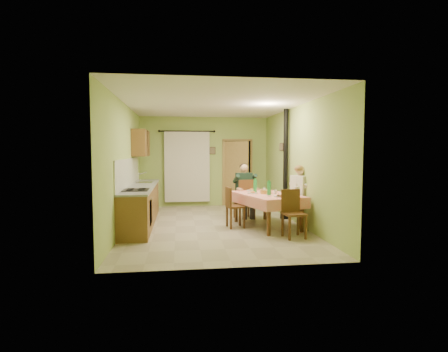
{
  "coord_description": "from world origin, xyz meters",
  "views": [
    {
      "loc": [
        -0.79,
        -8.03,
        1.73
      ],
      "look_at": [
        0.25,
        0.1,
        1.15
      ],
      "focal_mm": 28.0,
      "sensor_mm": 36.0,
      "label": 1
    }
  ],
  "objects": [
    {
      "name": "tableware",
      "position": [
        1.24,
        -0.39,
        0.83
      ],
      "size": [
        0.95,
        1.53,
        0.33
      ],
      "color": "white",
      "rests_on": "dining_table"
    },
    {
      "name": "chair_right",
      "position": [
        1.97,
        -0.38,
        0.29
      ],
      "size": [
        0.52,
        0.52,
        0.95
      ],
      "rotation": [
        0.0,
        0.0,
        2.01
      ],
      "color": "#543216",
      "rests_on": "ground"
    },
    {
      "name": "chair_far",
      "position": [
        0.86,
        0.7,
        0.29
      ],
      "size": [
        0.53,
        0.53,
        1.02
      ],
      "rotation": [
        0.0,
        0.0,
        0.2
      ],
      "color": "#543216",
      "rests_on": "ground"
    },
    {
      "name": "chair_left",
      "position": [
        0.45,
        -0.28,
        0.29
      ],
      "size": [
        0.42,
        0.42,
        0.92
      ],
      "rotation": [
        0.0,
        0.0,
        -1.42
      ],
      "color": "#543216",
      "rests_on": "ground"
    },
    {
      "name": "picture_back",
      "position": [
        0.25,
        2.97,
        1.75
      ],
      "size": [
        0.19,
        0.03,
        0.23
      ],
      "primitive_type": "cube",
      "color": "black",
      "rests_on": "room_shell"
    },
    {
      "name": "curtain",
      "position": [
        -0.55,
        2.9,
        1.26
      ],
      "size": [
        1.7,
        0.07,
        2.22
      ],
      "color": "black",
      "rests_on": "ground"
    },
    {
      "name": "stove_flue",
      "position": [
        1.9,
        0.6,
        1.02
      ],
      "size": [
        0.24,
        0.24,
        2.8
      ],
      "color": "black",
      "rests_on": "ground"
    },
    {
      "name": "floor",
      "position": [
        0.0,
        0.0,
        0.0
      ],
      "size": [
        4.0,
        6.0,
        0.01
      ],
      "primitive_type": "cube",
      "color": "tan",
      "rests_on": "ground"
    },
    {
      "name": "man_right",
      "position": [
        1.96,
        -0.38,
        0.88
      ],
      "size": [
        0.61,
        0.65,
        1.39
      ],
      "rotation": [
        0.0,
        0.0,
        2.01
      ],
      "color": "silver",
      "rests_on": "chair_right"
    },
    {
      "name": "doorway",
      "position": [
        1.01,
        2.86,
        1.05
      ],
      "size": [
        0.96,
        0.52,
        2.15
      ],
      "color": "black",
      "rests_on": "ground"
    },
    {
      "name": "picture_right",
      "position": [
        1.97,
        1.2,
        1.85
      ],
      "size": [
        0.03,
        0.31,
        0.21
      ],
      "primitive_type": "cube",
      "color": "brown",
      "rests_on": "room_shell"
    },
    {
      "name": "kitchen_run",
      "position": [
        -1.71,
        0.4,
        0.48
      ],
      "size": [
        0.64,
        3.64,
        1.56
      ],
      "color": "brown",
      "rests_on": "ground"
    },
    {
      "name": "man_far",
      "position": [
        0.86,
        0.72,
        0.88
      ],
      "size": [
        0.63,
        0.53,
        1.39
      ],
      "rotation": [
        0.0,
        0.0,
        0.2
      ],
      "color": "#192D23",
      "rests_on": "chair_far"
    },
    {
      "name": "upper_cabinets",
      "position": [
        -1.82,
        1.7,
        1.95
      ],
      "size": [
        0.35,
        1.4,
        0.7
      ],
      "primitive_type": "cube",
      "color": "brown",
      "rests_on": "room_shell"
    },
    {
      "name": "room_shell",
      "position": [
        0.0,
        0.0,
        1.82
      ],
      "size": [
        4.04,
        6.04,
        2.82
      ],
      "color": "#9FBA5F",
      "rests_on": "ground"
    },
    {
      "name": "dining_table",
      "position": [
        1.19,
        -0.3,
        0.38
      ],
      "size": [
        1.55,
        2.05,
        0.76
      ],
      "rotation": [
        0.0,
        0.0,
        0.29
      ],
      "color": "#ED8A7B",
      "rests_on": "ground"
    },
    {
      "name": "chair_near",
      "position": [
        1.47,
        -1.35,
        0.29
      ],
      "size": [
        0.45,
        0.45,
        0.96
      ],
      "rotation": [
        0.0,
        0.0,
        3.26
      ],
      "color": "#543216",
      "rests_on": "ground"
    }
  ]
}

